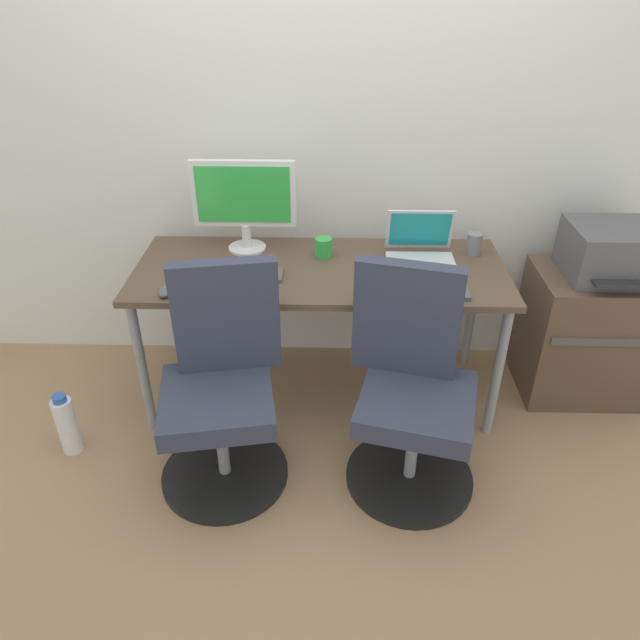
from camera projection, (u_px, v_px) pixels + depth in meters
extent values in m
plane|color=#9E7A56|center=(320.00, 391.00, 3.06)|extent=(5.28, 5.28, 0.00)
cube|color=silver|center=(322.00, 113.00, 2.73)|extent=(4.40, 0.04, 2.60)
cube|color=brown|center=(320.00, 271.00, 2.69)|extent=(1.69, 0.67, 0.03)
cylinder|color=gray|center=(142.00, 368.00, 2.65)|extent=(0.04, 0.04, 0.68)
cylinder|color=gray|center=(497.00, 374.00, 2.62)|extent=(0.04, 0.04, 0.68)
cylinder|color=gray|center=(172.00, 304.00, 3.14)|extent=(0.04, 0.04, 0.68)
cylinder|color=gray|center=(472.00, 308.00, 3.11)|extent=(0.04, 0.04, 0.68)
cylinder|color=black|center=(226.00, 473.00, 2.55)|extent=(0.54, 0.54, 0.03)
cylinder|color=gray|center=(222.00, 441.00, 2.45)|extent=(0.05, 0.05, 0.34)
cube|color=#33384C|center=(217.00, 401.00, 2.34)|extent=(0.51, 0.51, 0.09)
cube|color=#33384C|center=(226.00, 316.00, 2.35)|extent=(0.43, 0.14, 0.48)
cylinder|color=black|center=(409.00, 476.00, 2.53)|extent=(0.54, 0.54, 0.03)
cylinder|color=gray|center=(412.00, 445.00, 2.44)|extent=(0.05, 0.05, 0.34)
cube|color=#33384C|center=(417.00, 404.00, 2.32)|extent=(0.53, 0.53, 0.09)
cube|color=#33384C|center=(406.00, 319.00, 2.33)|extent=(0.42, 0.17, 0.48)
cube|color=brown|center=(587.00, 333.00, 2.92)|extent=(0.59, 0.44, 0.65)
cube|color=#4C4C4C|center=(609.00, 342.00, 2.68)|extent=(0.53, 0.01, 0.04)
cube|color=#515156|center=(610.00, 252.00, 2.69)|extent=(0.38, 0.34, 0.24)
cube|color=#262626|center=(624.00, 284.00, 2.55)|extent=(0.27, 0.06, 0.01)
cylinder|color=white|center=(67.00, 426.00, 2.62)|extent=(0.09, 0.09, 0.28)
cylinder|color=#2D59B2|center=(59.00, 399.00, 2.54)|extent=(0.06, 0.06, 0.03)
cylinder|color=silver|center=(247.00, 248.00, 2.86)|extent=(0.18, 0.18, 0.01)
cylinder|color=silver|center=(247.00, 236.00, 2.82)|extent=(0.04, 0.04, 0.11)
cube|color=silver|center=(244.00, 194.00, 2.71)|extent=(0.48, 0.03, 0.31)
cube|color=green|center=(243.00, 195.00, 2.70)|extent=(0.43, 0.00, 0.26)
cube|color=silver|center=(421.00, 264.00, 2.70)|extent=(0.31, 0.22, 0.02)
cube|color=silver|center=(420.00, 229.00, 2.76)|extent=(0.31, 0.06, 0.21)
cube|color=teal|center=(420.00, 230.00, 2.75)|extent=(0.28, 0.05, 0.17)
cube|color=#515156|center=(244.00, 275.00, 2.60)|extent=(0.34, 0.12, 0.02)
cube|color=#515156|center=(428.00, 292.00, 2.47)|extent=(0.34, 0.12, 0.02)
ellipsoid|color=#B7B7B7|center=(201.00, 292.00, 2.46)|extent=(0.06, 0.10, 0.03)
ellipsoid|color=#515156|center=(166.00, 291.00, 2.46)|extent=(0.06, 0.10, 0.03)
cylinder|color=green|center=(324.00, 247.00, 2.76)|extent=(0.08, 0.08, 0.09)
cylinder|color=slate|center=(474.00, 244.00, 2.78)|extent=(0.07, 0.07, 0.10)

